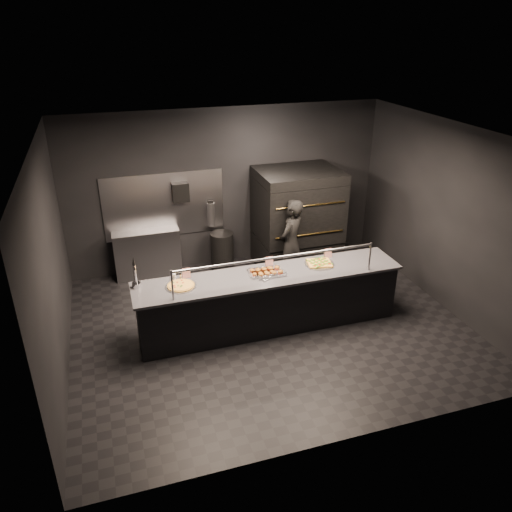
# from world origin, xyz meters

# --- Properties ---
(room) EXTENTS (6.04, 6.00, 3.00)m
(room) POSITION_xyz_m (-0.02, 0.05, 1.50)
(room) COLOR black
(room) RESTS_ON ground
(service_counter) EXTENTS (4.10, 0.78, 1.37)m
(service_counter) POSITION_xyz_m (0.00, -0.00, 0.46)
(service_counter) COLOR black
(service_counter) RESTS_ON ground
(pizza_oven) EXTENTS (1.50, 1.23, 1.91)m
(pizza_oven) POSITION_xyz_m (1.20, 1.90, 0.97)
(pizza_oven) COLOR black
(pizza_oven) RESTS_ON ground
(prep_shelf) EXTENTS (1.20, 0.35, 0.90)m
(prep_shelf) POSITION_xyz_m (-1.60, 2.32, 0.45)
(prep_shelf) COLOR #99999E
(prep_shelf) RESTS_ON ground
(towel_dispenser) EXTENTS (0.30, 0.20, 0.35)m
(towel_dispenser) POSITION_xyz_m (-0.90, 2.39, 1.55)
(towel_dispenser) COLOR black
(towel_dispenser) RESTS_ON room
(fire_extinguisher) EXTENTS (0.14, 0.14, 0.51)m
(fire_extinguisher) POSITION_xyz_m (-0.35, 2.40, 1.06)
(fire_extinguisher) COLOR #B2B2B7
(fire_extinguisher) RESTS_ON room
(beer_tap) EXTENTS (0.12, 0.18, 0.48)m
(beer_tap) POSITION_xyz_m (-1.95, 0.20, 1.06)
(beer_tap) COLOR silver
(beer_tap) RESTS_ON service_counter
(round_pizza) EXTENTS (0.45, 0.45, 0.03)m
(round_pizza) POSITION_xyz_m (-1.34, 0.03, 0.94)
(round_pizza) COLOR silver
(round_pizza) RESTS_ON service_counter
(slider_tray_a) EXTENTS (0.43, 0.33, 0.06)m
(slider_tray_a) POSITION_xyz_m (-0.10, 0.07, 0.94)
(slider_tray_a) COLOR silver
(slider_tray_a) RESTS_ON service_counter
(slider_tray_b) EXTENTS (0.53, 0.45, 0.07)m
(slider_tray_b) POSITION_xyz_m (-0.00, 0.03, 0.95)
(slider_tray_b) COLOR silver
(slider_tray_b) RESTS_ON service_counter
(square_pizza) EXTENTS (0.46, 0.46, 0.05)m
(square_pizza) POSITION_xyz_m (0.85, 0.08, 0.94)
(square_pizza) COLOR silver
(square_pizza) RESTS_ON service_counter
(condiment_jar) EXTENTS (0.15, 0.06, 0.10)m
(condiment_jar) POSITION_xyz_m (-1.37, 0.26, 0.97)
(condiment_jar) COLOR silver
(condiment_jar) RESTS_ON service_counter
(tent_cards) EXTENTS (2.42, 0.04, 0.15)m
(tent_cards) POSITION_xyz_m (-0.01, 0.28, 1.00)
(tent_cards) COLOR white
(tent_cards) RESTS_ON service_counter
(trash_bin) EXTENTS (0.44, 0.44, 0.73)m
(trash_bin) POSITION_xyz_m (-0.21, 2.18, 0.37)
(trash_bin) COLOR black
(trash_bin) RESTS_ON ground
(worker) EXTENTS (0.71, 0.69, 1.63)m
(worker) POSITION_xyz_m (0.80, 1.17, 0.81)
(worker) COLOR black
(worker) RESTS_ON ground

